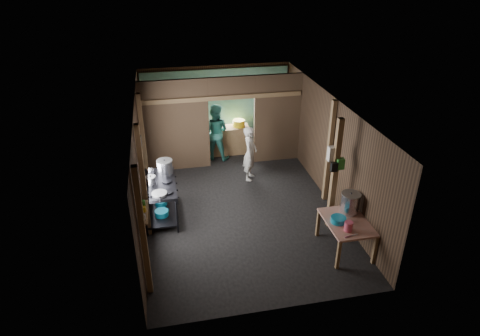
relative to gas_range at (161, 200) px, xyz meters
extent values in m
cube|color=black|center=(1.88, 0.20, -0.46)|extent=(4.50, 7.00, 0.00)
cube|color=#4F4840|center=(1.88, 0.20, 2.14)|extent=(4.50, 7.00, 0.00)
cube|color=#442F1E|center=(1.88, 3.70, 0.84)|extent=(4.50, 0.00, 2.60)
cube|color=#442F1E|center=(1.88, -3.30, 0.84)|extent=(4.50, 0.00, 2.60)
cube|color=#442F1E|center=(-0.37, 0.20, 0.84)|extent=(0.00, 7.00, 2.60)
cube|color=#442F1E|center=(4.13, 0.20, 0.84)|extent=(0.00, 7.00, 2.60)
cube|color=brown|center=(0.55, 2.40, 0.84)|extent=(1.85, 0.10, 2.60)
cube|color=brown|center=(3.46, 2.40, 0.84)|extent=(1.35, 0.10, 2.60)
cube|color=brown|center=(2.13, 2.40, 1.84)|extent=(1.30, 0.10, 0.60)
cube|color=#67B7AE|center=(1.88, 3.64, 0.79)|extent=(4.40, 0.06, 2.50)
cube|color=olive|center=(2.18, 3.15, -0.03)|extent=(1.20, 0.50, 0.85)
cylinder|color=beige|center=(2.13, 3.60, 1.44)|extent=(0.20, 0.03, 0.20)
cube|color=olive|center=(-0.30, -2.40, 0.84)|extent=(0.10, 0.12, 2.60)
cube|color=olive|center=(-0.30, -0.60, 0.84)|extent=(0.10, 0.12, 2.60)
cube|color=olive|center=(-0.30, 1.40, 0.84)|extent=(0.10, 0.12, 2.60)
cube|color=olive|center=(4.06, 0.00, 0.84)|extent=(0.10, 0.12, 2.60)
cube|color=olive|center=(3.73, -1.10, 0.84)|extent=(0.12, 0.12, 2.60)
cube|color=olive|center=(1.88, 2.35, 1.59)|extent=(4.40, 0.12, 0.12)
cylinder|color=gray|center=(-0.33, 0.60, 1.19)|extent=(0.03, 0.34, 0.34)
cylinder|color=black|center=(-0.33, 1.00, 1.09)|extent=(0.03, 0.30, 0.30)
cube|color=olive|center=(-0.27, -1.90, 0.94)|extent=(0.14, 0.80, 0.03)
cylinder|color=beige|center=(-0.27, -2.15, 1.01)|extent=(0.07, 0.07, 0.10)
cylinder|color=gold|center=(-0.27, -1.90, 1.01)|extent=(0.08, 0.08, 0.10)
cylinder|color=#2D892D|center=(-0.27, -1.68, 1.01)|extent=(0.06, 0.06, 0.10)
cube|color=beige|center=(3.68, -1.02, 1.32)|extent=(0.22, 0.15, 0.32)
cube|color=#2D892D|center=(3.80, -1.16, 1.14)|extent=(0.16, 0.12, 0.24)
cube|color=black|center=(3.66, -1.18, 1.09)|extent=(0.14, 0.10, 0.20)
cylinder|color=#B9B9C5|center=(-0.17, 0.53, 0.50)|extent=(0.19, 0.19, 0.10)
cylinder|color=#127A99|center=(0.00, -0.22, -0.21)|extent=(0.31, 0.31, 0.13)
cylinder|color=#127A99|center=(0.00, 0.25, -0.22)|extent=(0.30, 0.30, 0.12)
cylinder|color=#127A99|center=(3.52, -1.95, 0.30)|extent=(0.37, 0.37, 0.12)
cylinder|color=#D34B66|center=(3.59, -2.26, 0.34)|extent=(0.18, 0.18, 0.20)
cube|color=#B9B9C5|center=(3.58, -2.44, 0.24)|extent=(0.30, 0.09, 0.01)
cylinder|color=gold|center=(2.48, 3.15, 0.50)|extent=(0.36, 0.36, 0.20)
imported|color=beige|center=(2.44, 1.41, 0.30)|extent=(0.55, 0.65, 1.51)
imported|color=#307B6F|center=(1.71, 2.85, 0.39)|extent=(1.00, 0.90, 1.69)
camera|label=1|loc=(0.18, -8.37, 5.12)|focal=31.09mm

